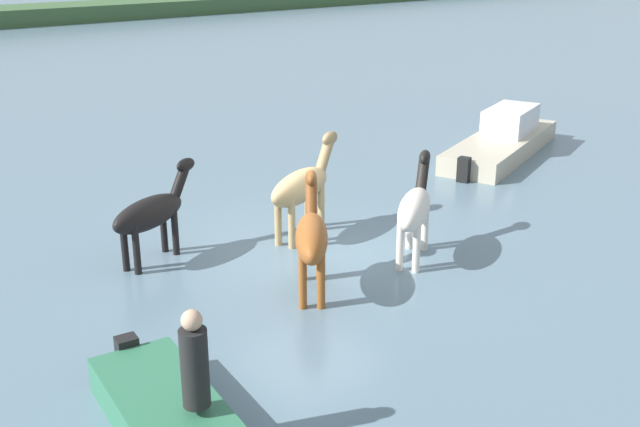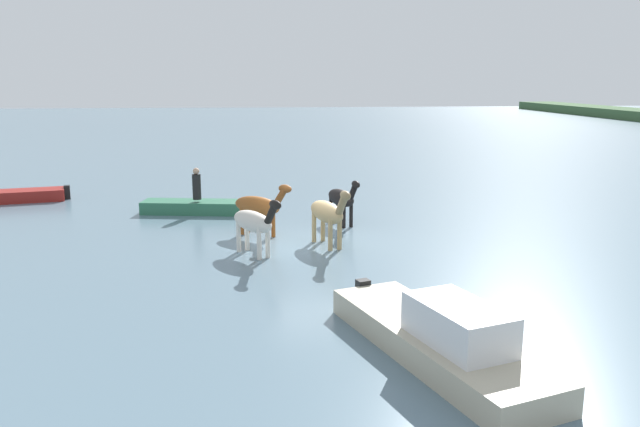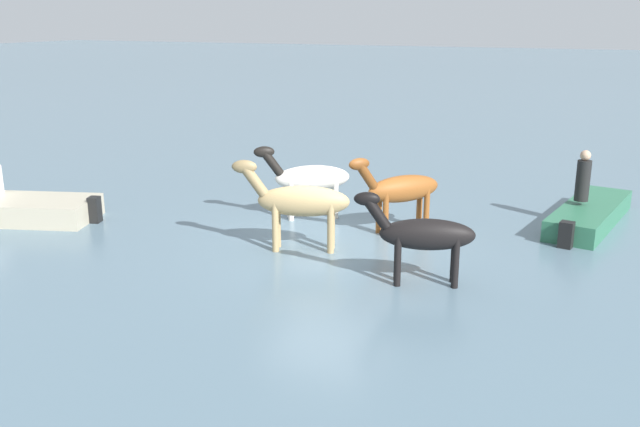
% 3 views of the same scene
% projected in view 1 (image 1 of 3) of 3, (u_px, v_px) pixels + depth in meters
% --- Properties ---
extents(ground_plane, '(195.29, 195.29, 0.00)m').
position_uv_depth(ground_plane, '(306.00, 248.00, 14.33)').
color(ground_plane, slate).
extents(horse_mid_herd, '(2.41, 1.18, 1.89)m').
position_uv_depth(horse_mid_herd, '(302.00, 186.00, 14.61)').
color(horse_mid_herd, tan).
rests_on(horse_mid_herd, ground_plane).
extents(horse_rear_stallion, '(2.11, 1.57, 1.79)m').
position_uv_depth(horse_rear_stallion, '(415.00, 208.00, 13.56)').
color(horse_rear_stallion, silver).
rests_on(horse_rear_stallion, ground_plane).
extents(horse_gray_outer, '(2.18, 1.04, 1.70)m').
position_uv_depth(horse_gray_outer, '(152.00, 213.00, 13.46)').
color(horse_gray_outer, black).
rests_on(horse_gray_outer, ground_plane).
extents(horse_dark_mare, '(1.76, 1.99, 1.79)m').
position_uv_depth(horse_dark_mare, '(312.00, 236.00, 12.24)').
color(horse_dark_mare, brown).
rests_on(horse_dark_mare, ground_plane).
extents(boat_motor_center, '(5.75, 3.17, 1.37)m').
position_uv_depth(boat_motor_center, '(503.00, 143.00, 20.66)').
color(boat_motor_center, '#B7AD93').
rests_on(boat_motor_center, ground_plane).
extents(person_boatman_standing, '(0.32, 0.32, 1.19)m').
position_uv_depth(person_boatman_standing, '(194.00, 362.00, 8.31)').
color(person_boatman_standing, black).
rests_on(person_boatman_standing, boat_skiff_near).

